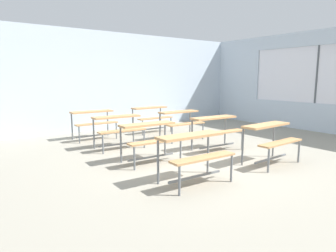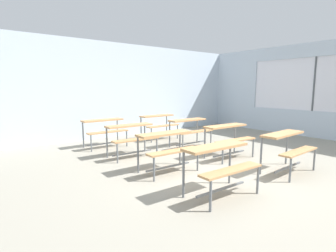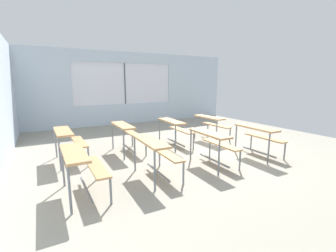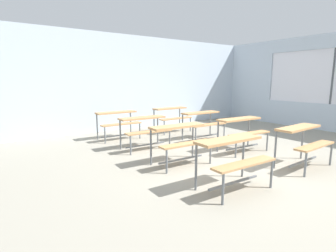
% 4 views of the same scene
% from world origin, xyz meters
% --- Properties ---
extents(ground, '(10.00, 9.00, 0.05)m').
position_xyz_m(ground, '(0.00, 0.00, -0.03)').
color(ground, gray).
extents(wall_back, '(10.00, 0.12, 3.00)m').
position_xyz_m(wall_back, '(0.00, 4.50, 1.50)').
color(wall_back, silver).
rests_on(wall_back, ground).
extents(desk_bench_r0c0, '(1.12, 0.62, 0.74)m').
position_xyz_m(desk_bench_r0c0, '(-0.90, -0.82, 0.56)').
color(desk_bench_r0c0, tan).
rests_on(desk_bench_r0c0, ground).
extents(desk_bench_r0c1, '(1.12, 0.64, 0.74)m').
position_xyz_m(desk_bench_r0c1, '(0.93, -0.87, 0.56)').
color(desk_bench_r0c1, tan).
rests_on(desk_bench_r0c1, ground).
extents(desk_bench_r1c0, '(1.12, 0.63, 0.74)m').
position_xyz_m(desk_bench_r1c0, '(-0.84, 0.54, 0.56)').
color(desk_bench_r1c0, tan).
rests_on(desk_bench_r1c0, ground).
extents(desk_bench_r1c1, '(1.13, 0.64, 0.74)m').
position_xyz_m(desk_bench_r1c1, '(0.87, 0.48, 0.56)').
color(desk_bench_r1c1, tan).
rests_on(desk_bench_r1c1, ground).
extents(desk_bench_r2c0, '(1.12, 0.63, 0.74)m').
position_xyz_m(desk_bench_r2c0, '(-0.84, 1.91, 0.56)').
color(desk_bench_r2c0, tan).
rests_on(desk_bench_r2c0, ground).
extents(desk_bench_r2c1, '(1.11, 0.61, 0.74)m').
position_xyz_m(desk_bench_r2c1, '(0.93, 1.86, 0.56)').
color(desk_bench_r2c1, tan).
rests_on(desk_bench_r2c1, ground).
extents(desk_bench_r3c0, '(1.10, 0.59, 0.74)m').
position_xyz_m(desk_bench_r3c0, '(-0.91, 3.23, 0.56)').
color(desk_bench_r3c0, tan).
rests_on(desk_bench_r3c0, ground).
extents(desk_bench_r3c1, '(1.11, 0.60, 0.74)m').
position_xyz_m(desk_bench_r3c1, '(0.89, 3.23, 0.56)').
color(desk_bench_r3c1, tan).
rests_on(desk_bench_r3c1, ground).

